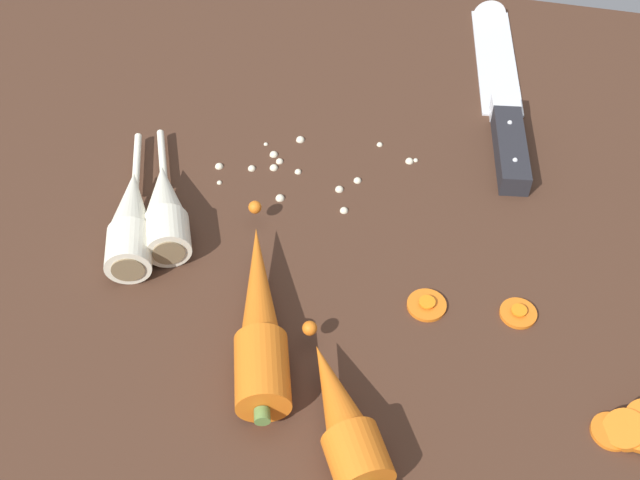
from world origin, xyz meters
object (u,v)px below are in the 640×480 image
object	(u,v)px
parsnip_front	(131,219)
carrot_slice_stray_mid	(427,304)
whole_carrot_second	(343,417)
carrot_slice_stray_near	(519,312)
parsnip_mid_left	(165,207)
chefs_knife	(500,79)
whole_carrot	(260,318)

from	to	relation	value
parsnip_front	carrot_slice_stray_mid	world-z (taller)	parsnip_front
whole_carrot_second	carrot_slice_stray_near	distance (cm)	18.41
parsnip_front	parsnip_mid_left	distance (cm)	3.21
chefs_knife	whole_carrot	bearing A→B (deg)	-112.92
chefs_knife	parsnip_mid_left	bearing A→B (deg)	-134.70
whole_carrot	parsnip_mid_left	size ratio (longest dim) A/B	1.28
whole_carrot_second	parsnip_front	distance (cm)	27.14
parsnip_mid_left	whole_carrot_second	bearing A→B (deg)	-40.25
carrot_slice_stray_mid	carrot_slice_stray_near	bearing A→B (deg)	6.94
chefs_knife	parsnip_front	world-z (taller)	parsnip_front
whole_carrot_second	parsnip_mid_left	size ratio (longest dim) A/B	0.81
whole_carrot_second	carrot_slice_stray_mid	xyz separation A→B (cm)	(4.47, 12.91, -1.74)
parsnip_mid_left	carrot_slice_stray_near	world-z (taller)	parsnip_mid_left
chefs_knife	carrot_slice_stray_mid	size ratio (longest dim) A/B	10.48
parsnip_front	whole_carrot_second	bearing A→B (deg)	-33.56
whole_carrot	parsnip_mid_left	world-z (taller)	whole_carrot
parsnip_front	carrot_slice_stray_near	xyz separation A→B (cm)	(34.63, -1.17, -1.62)
whole_carrot	parsnip_front	bearing A→B (deg)	151.10
parsnip_mid_left	whole_carrot	bearing A→B (deg)	-40.05
parsnip_front	parsnip_mid_left	size ratio (longest dim) A/B	1.08
whole_carrot	carrot_slice_stray_near	distance (cm)	21.48
whole_carrot_second	parsnip_mid_left	world-z (taller)	whole_carrot_second
whole_carrot	parsnip_mid_left	bearing A→B (deg)	139.95
whole_carrot_second	parsnip_front	world-z (taller)	whole_carrot_second
chefs_knife	carrot_slice_stray_near	distance (cm)	31.88
chefs_knife	carrot_slice_stray_near	xyz separation A→B (cm)	(4.10, -31.62, -0.29)
carrot_slice_stray_mid	whole_carrot	bearing A→B (deg)	-155.54
whole_carrot	carrot_slice_stray_mid	size ratio (longest dim) A/B	6.45
carrot_slice_stray_near	carrot_slice_stray_mid	distance (cm)	7.60
parsnip_front	carrot_slice_stray_near	bearing A→B (deg)	-1.93
parsnip_mid_left	carrot_slice_stray_mid	xyz separation A→B (cm)	(24.64, -4.16, -1.62)
whole_carrot_second	carrot_slice_stray_near	bearing A→B (deg)	49.01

